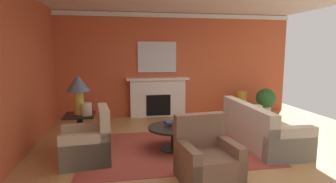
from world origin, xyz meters
name	(u,v)px	position (x,y,z in m)	size (l,w,h in m)	color
ground_plane	(205,150)	(0.00, 0.00, 0.00)	(8.61, 8.61, 0.00)	tan
wall_fireplace	(173,65)	(0.00, 3.17, 1.50)	(7.22, 0.12, 2.99)	#C65633
wall_window	(16,74)	(-3.37, 0.30, 1.50)	(0.12, 6.82, 2.99)	#C65633
crown_moulding	(174,15)	(0.00, 3.09, 2.91)	(7.22, 0.08, 0.12)	white
area_rug	(174,149)	(-0.58, 0.15, 0.01)	(3.48, 2.38, 0.01)	#993D33
fireplace	(158,98)	(-0.49, 2.96, 0.54)	(1.80, 0.35, 1.14)	white
mantel_mirror	(157,57)	(-0.49, 3.08, 1.73)	(1.12, 0.04, 0.88)	silver
sofa	(260,130)	(1.21, 0.11, 0.30)	(0.93, 2.11, 0.85)	beige
armchair_near_window	(88,145)	(-2.15, -0.21, 0.31)	(0.88, 0.88, 0.95)	#C1B293
armchair_facing_fireplace	(207,161)	(-0.37, -1.24, 0.31)	(0.89, 0.89, 0.95)	brown
coffee_table	(174,132)	(-0.58, 0.15, 0.34)	(1.00, 1.00, 0.45)	black
side_table	(80,130)	(-2.36, 0.44, 0.40)	(0.56, 0.56, 0.70)	black
table_lamp	(78,87)	(-2.36, 0.44, 1.22)	(0.44, 0.44, 0.75)	#B28E38
vase_tall_corner	(241,103)	(1.98, 2.66, 0.36)	(0.30, 0.30, 0.72)	#B7892D
vase_on_side_table	(87,109)	(-2.21, 0.32, 0.82)	(0.19, 0.19, 0.24)	beige
book_red_cover	(176,125)	(-0.53, 0.17, 0.47)	(0.20, 0.14, 0.04)	maroon
book_art_folio	(171,122)	(-0.62, 0.24, 0.51)	(0.24, 0.20, 0.04)	navy
potted_plant	(266,100)	(2.58, 2.33, 0.49)	(0.56, 0.56, 0.83)	#BCB29E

